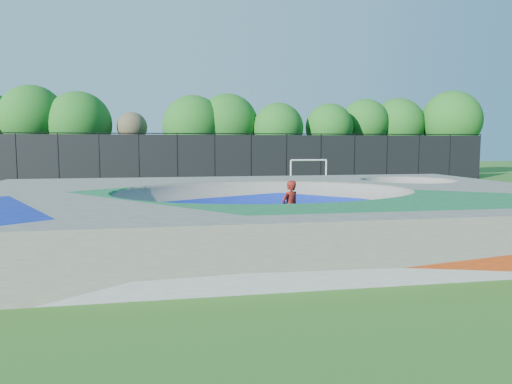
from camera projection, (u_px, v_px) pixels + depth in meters
ground at (265, 230)px, 16.70m from camera, size 120.00×120.00×0.00m
skate_deck at (265, 210)px, 16.62m from camera, size 22.00×14.00×1.50m
skater at (290, 208)px, 15.61m from camera, size 0.83×0.75×1.92m
skateboard at (290, 235)px, 15.71m from camera, size 0.80×0.53×0.05m
soccer_goal at (309, 167)px, 35.60m from camera, size 2.99×0.12×1.97m
fence at (215, 157)px, 37.04m from camera, size 48.09×0.09×4.04m
treeline at (215, 124)px, 41.74m from camera, size 52.95×7.27×8.39m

